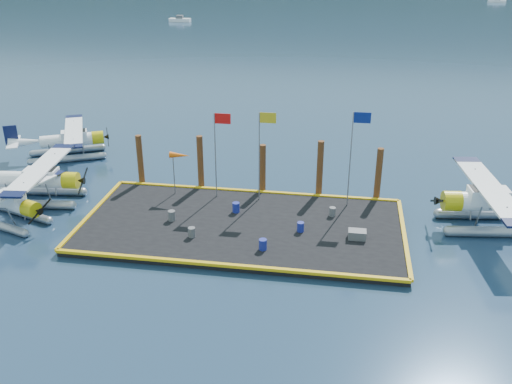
% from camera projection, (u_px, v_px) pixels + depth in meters
% --- Properties ---
extents(ground, '(4000.00, 4000.00, 0.00)m').
position_uv_depth(ground, '(242.00, 229.00, 36.14)').
color(ground, '#162944').
rests_on(ground, ground).
extents(dock, '(20.00, 10.00, 0.40)m').
position_uv_depth(dock, '(242.00, 227.00, 36.06)').
color(dock, black).
rests_on(dock, ground).
extents(dock_bumpers, '(20.25, 10.25, 0.18)m').
position_uv_depth(dock_bumpers, '(242.00, 223.00, 35.94)').
color(dock_bumpers, gold).
rests_on(dock_bumpers, dock).
extents(seaplane_a, '(7.85, 8.37, 3.00)m').
position_uv_depth(seaplane_a, '(8.00, 204.00, 36.48)').
color(seaplane_a, '#92959F').
rests_on(seaplane_a, ground).
extents(seaplane_b, '(8.72, 9.63, 3.41)m').
position_uv_depth(seaplane_b, '(37.00, 182.00, 39.32)').
color(seaplane_b, '#92959F').
rests_on(seaplane_b, ground).
extents(seaplane_c, '(8.20, 8.59, 3.16)m').
position_uv_depth(seaplane_c, '(71.00, 142.00, 47.24)').
color(seaplane_c, '#92959F').
rests_on(seaplane_c, ground).
extents(seaplane_d, '(9.59, 10.58, 3.74)m').
position_uv_depth(seaplane_d, '(494.00, 204.00, 35.72)').
color(seaplane_d, '#92959F').
rests_on(seaplane_d, ground).
extents(drum_0, '(0.47, 0.47, 0.66)m').
position_uv_depth(drum_0, '(172.00, 216.00, 36.29)').
color(drum_0, '#504F54').
rests_on(drum_0, dock).
extents(drum_1, '(0.46, 0.46, 0.65)m').
position_uv_depth(drum_1, '(263.00, 244.00, 32.92)').
color(drum_1, navy).
rests_on(drum_1, dock).
extents(drum_2, '(0.43, 0.43, 0.61)m').
position_uv_depth(drum_2, '(301.00, 227.00, 34.94)').
color(drum_2, navy).
rests_on(drum_2, dock).
extents(drum_3, '(0.44, 0.44, 0.61)m').
position_uv_depth(drum_3, '(192.00, 232.00, 34.31)').
color(drum_3, '#504F54').
rests_on(drum_3, dock).
extents(drum_4, '(0.42, 0.42, 0.59)m').
position_uv_depth(drum_4, '(332.00, 212.00, 36.89)').
color(drum_4, '#504F54').
rests_on(drum_4, dock).
extents(drum_5, '(0.47, 0.47, 0.66)m').
position_uv_depth(drum_5, '(236.00, 207.00, 37.37)').
color(drum_5, navy).
rests_on(drum_5, dock).
extents(crate, '(1.07, 0.71, 0.53)m').
position_uv_depth(crate, '(357.00, 234.00, 34.14)').
color(crate, '#504F54').
rests_on(crate, dock).
extents(flagpole_red, '(1.14, 0.08, 6.00)m').
position_uv_depth(flagpole_red, '(218.00, 142.00, 38.07)').
color(flagpole_red, gray).
rests_on(flagpole_red, dock).
extents(flagpole_yellow, '(1.14, 0.08, 6.20)m').
position_uv_depth(flagpole_yellow, '(262.00, 143.00, 37.59)').
color(flagpole_yellow, gray).
rests_on(flagpole_yellow, dock).
extents(flagpole_blue, '(1.14, 0.08, 6.50)m').
position_uv_depth(flagpole_blue, '(354.00, 145.00, 36.65)').
color(flagpole_blue, gray).
rests_on(flagpole_blue, dock).
extents(windsock, '(1.40, 0.44, 3.12)m').
position_uv_depth(windsock, '(179.00, 156.00, 38.95)').
color(windsock, gray).
rests_on(windsock, dock).
extents(piling_0, '(0.44, 0.44, 4.00)m').
position_uv_depth(piling_0, '(140.00, 162.00, 41.40)').
color(piling_0, '#4E2F16').
rests_on(piling_0, ground).
extents(piling_1, '(0.44, 0.44, 4.20)m').
position_uv_depth(piling_1, '(200.00, 164.00, 40.70)').
color(piling_1, '#4E2F16').
rests_on(piling_1, ground).
extents(piling_2, '(0.44, 0.44, 3.80)m').
position_uv_depth(piling_2, '(263.00, 170.00, 40.14)').
color(piling_2, '#4E2F16').
rests_on(piling_2, ground).
extents(piling_3, '(0.44, 0.44, 4.30)m').
position_uv_depth(piling_3, '(320.00, 170.00, 39.45)').
color(piling_3, '#4E2F16').
rests_on(piling_3, ground).
extents(piling_4, '(0.44, 0.44, 4.00)m').
position_uv_depth(piling_4, '(378.00, 176.00, 38.94)').
color(piling_4, '#4E2F16').
rests_on(piling_4, ground).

